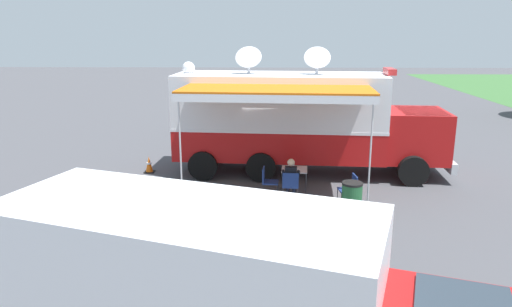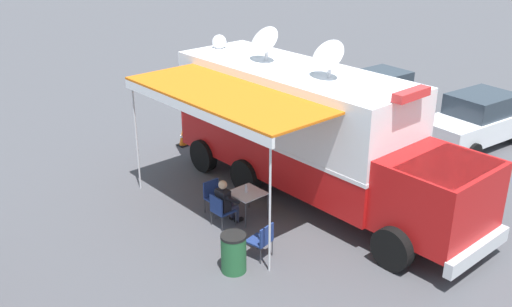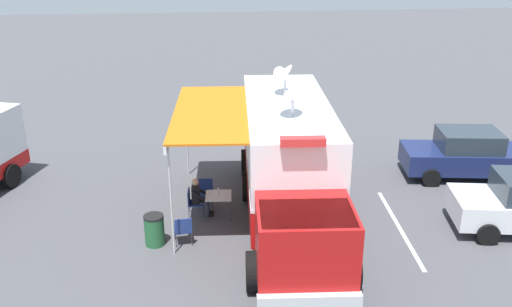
{
  "view_description": "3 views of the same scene",
  "coord_description": "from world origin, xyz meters",
  "px_view_note": "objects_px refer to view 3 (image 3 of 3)",
  "views": [
    {
      "loc": [
        16.6,
        -0.41,
        4.95
      ],
      "look_at": [
        1.89,
        -0.78,
        1.15
      ],
      "focal_mm": 33.48,
      "sensor_mm": 36.0,
      "label": 1
    },
    {
      "loc": [
        11.42,
        9.85,
        7.41
      ],
      "look_at": [
        1.15,
        -0.27,
        1.28
      ],
      "focal_mm": 40.52,
      "sensor_mm": 36.0,
      "label": 2
    },
    {
      "loc": [
        2.74,
        15.81,
        8.18
      ],
      "look_at": [
        0.87,
        -0.93,
        1.52
      ],
      "focal_mm": 38.55,
      "sensor_mm": 36.0,
      "label": 3
    }
  ],
  "objects_px": {
    "folding_chair_spare_by_truck": "(183,228)",
    "seated_responder": "(199,196)",
    "water_bottle": "(218,192)",
    "folding_chair_at_table": "(193,200)",
    "folding_table": "(219,197)",
    "command_truck": "(288,160)",
    "folding_chair_beside_table": "(205,190)",
    "trash_bin": "(154,230)",
    "traffic_cone": "(262,148)",
    "car_behind_truck": "(464,154)"
  },
  "relations": [
    {
      "from": "command_truck",
      "to": "water_bottle",
      "type": "bearing_deg",
      "value": -9.12
    },
    {
      "from": "folding_table",
      "to": "folding_chair_spare_by_truck",
      "type": "relative_size",
      "value": 0.98
    },
    {
      "from": "command_truck",
      "to": "seated_responder",
      "type": "distance_m",
      "value": 3.05
    },
    {
      "from": "traffic_cone",
      "to": "car_behind_truck",
      "type": "relative_size",
      "value": 0.13
    },
    {
      "from": "command_truck",
      "to": "folding_chair_spare_by_truck",
      "type": "distance_m",
      "value": 3.72
    },
    {
      "from": "folding_chair_beside_table",
      "to": "water_bottle",
      "type": "bearing_deg",
      "value": 115.68
    },
    {
      "from": "command_truck",
      "to": "trash_bin",
      "type": "bearing_deg",
      "value": 16.49
    },
    {
      "from": "water_bottle",
      "to": "car_behind_truck",
      "type": "distance_m",
      "value": 9.21
    },
    {
      "from": "folding_chair_beside_table",
      "to": "traffic_cone",
      "type": "relative_size",
      "value": 1.5
    },
    {
      "from": "command_truck",
      "to": "folding_table",
      "type": "xyz_separation_m",
      "value": [
        2.11,
        -0.3,
        -1.27
      ]
    },
    {
      "from": "water_bottle",
      "to": "folding_chair_at_table",
      "type": "bearing_deg",
      "value": -8.55
    },
    {
      "from": "water_bottle",
      "to": "car_behind_truck",
      "type": "height_order",
      "value": "car_behind_truck"
    },
    {
      "from": "car_behind_truck",
      "to": "folding_table",
      "type": "bearing_deg",
      "value": 13.25
    },
    {
      "from": "command_truck",
      "to": "folding_chair_at_table",
      "type": "relative_size",
      "value": 11.08
    },
    {
      "from": "folding_chair_at_table",
      "to": "trash_bin",
      "type": "relative_size",
      "value": 0.96
    },
    {
      "from": "folding_table",
      "to": "folding_chair_beside_table",
      "type": "height_order",
      "value": "folding_chair_beside_table"
    },
    {
      "from": "folding_table",
      "to": "folding_chair_at_table",
      "type": "bearing_deg",
      "value": -10.9
    },
    {
      "from": "folding_chair_spare_by_truck",
      "to": "car_behind_truck",
      "type": "bearing_deg",
      "value": -159.79
    },
    {
      "from": "folding_chair_at_table",
      "to": "car_behind_truck",
      "type": "distance_m",
      "value": 9.97
    },
    {
      "from": "folding_chair_at_table",
      "to": "car_behind_truck",
      "type": "xyz_separation_m",
      "value": [
        -9.77,
        -1.96,
        0.37
      ]
    },
    {
      "from": "folding_chair_beside_table",
      "to": "folding_chair_spare_by_truck",
      "type": "xyz_separation_m",
      "value": [
        0.69,
        2.44,
        0.0
      ]
    },
    {
      "from": "folding_chair_beside_table",
      "to": "seated_responder",
      "type": "distance_m",
      "value": 0.75
    },
    {
      "from": "folding_chair_spare_by_truck",
      "to": "trash_bin",
      "type": "height_order",
      "value": "trash_bin"
    },
    {
      "from": "traffic_cone",
      "to": "folding_chair_spare_by_truck",
      "type": "bearing_deg",
      "value": 65.51
    },
    {
      "from": "water_bottle",
      "to": "car_behind_truck",
      "type": "xyz_separation_m",
      "value": [
        -8.97,
        -2.08,
        0.05
      ]
    },
    {
      "from": "command_truck",
      "to": "trash_bin",
      "type": "relative_size",
      "value": 10.59
    },
    {
      "from": "folding_chair_spare_by_truck",
      "to": "car_behind_truck",
      "type": "xyz_separation_m",
      "value": [
        -10.05,
        -3.7,
        0.37
      ]
    },
    {
      "from": "folding_chair_spare_by_truck",
      "to": "seated_responder",
      "type": "xyz_separation_m",
      "value": [
        -0.47,
        -1.73,
        0.14
      ]
    },
    {
      "from": "car_behind_truck",
      "to": "seated_responder",
      "type": "bearing_deg",
      "value": 11.63
    },
    {
      "from": "traffic_cone",
      "to": "folding_chair_beside_table",
      "type": "bearing_deg",
      "value": 60.99
    },
    {
      "from": "command_truck",
      "to": "folding_chair_spare_by_truck",
      "type": "xyz_separation_m",
      "value": [
        3.19,
        1.28,
        -1.43
      ]
    },
    {
      "from": "command_truck",
      "to": "trash_bin",
      "type": "height_order",
      "value": "command_truck"
    },
    {
      "from": "folding_chair_spare_by_truck",
      "to": "seated_responder",
      "type": "height_order",
      "value": "seated_responder"
    },
    {
      "from": "water_bottle",
      "to": "folding_chair_beside_table",
      "type": "height_order",
      "value": "water_bottle"
    },
    {
      "from": "water_bottle",
      "to": "command_truck",
      "type": "bearing_deg",
      "value": 170.88
    },
    {
      "from": "traffic_cone",
      "to": "folding_table",
      "type": "bearing_deg",
      "value": 68.93
    },
    {
      "from": "trash_bin",
      "to": "car_behind_truck",
      "type": "xyz_separation_m",
      "value": [
        -10.86,
        -3.6,
        0.42
      ]
    },
    {
      "from": "folding_chair_at_table",
      "to": "trash_bin",
      "type": "xyz_separation_m",
      "value": [
        1.09,
        1.64,
        -0.06
      ]
    },
    {
      "from": "folding_table",
      "to": "trash_bin",
      "type": "height_order",
      "value": "trash_bin"
    },
    {
      "from": "water_bottle",
      "to": "traffic_cone",
      "type": "bearing_deg",
      "value": -111.2
    },
    {
      "from": "water_bottle",
      "to": "folding_chair_spare_by_truck",
      "type": "relative_size",
      "value": 0.26
    },
    {
      "from": "command_truck",
      "to": "folding_chair_beside_table",
      "type": "bearing_deg",
      "value": -24.78
    },
    {
      "from": "folding_table",
      "to": "water_bottle",
      "type": "height_order",
      "value": "water_bottle"
    },
    {
      "from": "command_truck",
      "to": "car_behind_truck",
      "type": "distance_m",
      "value": 7.35
    },
    {
      "from": "folding_chair_at_table",
      "to": "traffic_cone",
      "type": "bearing_deg",
      "value": -119.2
    },
    {
      "from": "folding_chair_spare_by_truck",
      "to": "trash_bin",
      "type": "bearing_deg",
      "value": -6.95
    },
    {
      "from": "car_behind_truck",
      "to": "folding_chair_beside_table",
      "type": "bearing_deg",
      "value": 7.68
    },
    {
      "from": "trash_bin",
      "to": "traffic_cone",
      "type": "distance_m",
      "value": 7.64
    },
    {
      "from": "folding_chair_at_table",
      "to": "car_behind_truck",
      "type": "height_order",
      "value": "car_behind_truck"
    },
    {
      "from": "seated_responder",
      "to": "folding_chair_at_table",
      "type": "bearing_deg",
      "value": -4.03
    }
  ]
}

